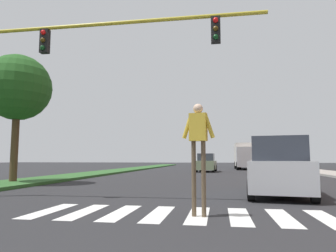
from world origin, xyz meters
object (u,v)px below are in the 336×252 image
Objects in this scene: sedan_distant at (246,162)px; sedan_far_horizon at (207,161)px; tree_mid at (18,88)px; sedan_midblock at (206,163)px; truck_box_delivery at (245,155)px; pedestrian_performer at (198,140)px; traffic_light_gantry at (45,62)px; suv_crossing at (279,168)px.

sedan_far_horizon reaches higher than sedan_distant.
tree_mid is 1.45× the size of sedan_midblock.
sedan_far_horizon is at bearing 108.96° from truck_box_delivery.
sedan_distant is (13.57, 27.11, -4.05)m from tree_mid.
sedan_distant is at bearing 63.41° from tree_mid.
sedan_distant is 12.46m from sedan_far_horizon.
tree_mid is 12.42m from pedestrian_performer.
traffic_light_gantry is 43.63m from sedan_far_horizon.
sedan_far_horizon is (8.12, 38.32, -4.03)m from tree_mid.
tree_mid is 2.57× the size of pedestrian_performer.
truck_box_delivery is (3.54, 30.69, -0.03)m from pedestrian_performer.
sedan_midblock is at bearing -87.98° from sedan_far_horizon.
sedan_distant is (3.92, 34.25, -0.86)m from pedestrian_performer.
sedan_far_horizon is at bearing 78.04° from tree_mid.
suv_crossing is (12.15, -2.72, -3.92)m from tree_mid.
pedestrian_performer is at bearing -119.44° from suv_crossing.
truck_box_delivery is (4.30, 7.25, 0.83)m from sedan_midblock.
sedan_distant is (9.02, 32.13, -3.61)m from traffic_light_gantry.
suv_crossing reaches higher than sedan_distant.
sedan_midblock is at bearing -113.39° from sedan_distant.
pedestrian_performer is 0.55× the size of sedan_far_horizon.
suv_crossing is at bearing -12.62° from tree_mid.
traffic_light_gantry is 8.66m from suv_crossing.
traffic_light_gantry is 2.12× the size of suv_crossing.
sedan_midblock is at bearing 91.85° from pedestrian_performer.
traffic_light_gantry is 33.57m from sedan_distant.
sedan_midblock is 8.47m from truck_box_delivery.
tree_mid is 6.79m from traffic_light_gantry.
sedan_far_horizon is at bearing 95.60° from suv_crossing.
traffic_light_gantry reaches higher than sedan_midblock.
traffic_light_gantry is at bearing -105.67° from sedan_distant.
truck_box_delivery is at bearing 73.18° from traffic_light_gantry.
sedan_distant is (1.42, 29.83, -0.13)m from suv_crossing.
truck_box_delivery is at bearing 60.75° from tree_mid.
sedan_far_horizon is (3.57, 43.33, -3.60)m from traffic_light_gantry.
tree_mid is at bearing -119.25° from truck_box_delivery.
pedestrian_performer is 0.57× the size of sedan_distant.
sedan_far_horizon is at bearing 85.29° from traffic_light_gantry.
traffic_light_gantry is at bearing -94.71° from sedan_far_horizon.
pedestrian_performer is at bearing -88.15° from sedan_midblock.
tree_mid is at bearing 132.24° from traffic_light_gantry.
sedan_midblock is 0.97× the size of sedan_far_horizon.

